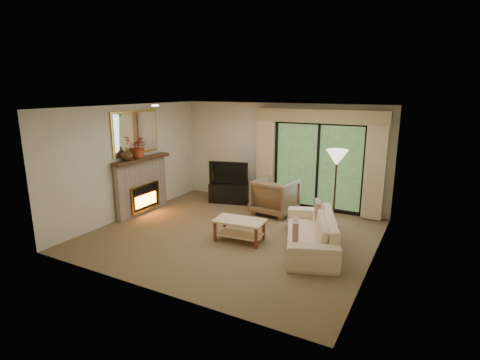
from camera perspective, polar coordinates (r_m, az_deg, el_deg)
The scene contains 22 objects.
floor at distance 7.85m, azimuth -1.05°, elevation -8.29°, with size 5.50×5.50×0.00m, color brown.
ceiling at distance 7.28m, azimuth -1.15°, elevation 11.04°, with size 5.50×5.50×0.00m, color silver.
wall_back at distance 9.67m, azimuth 6.24°, elevation 3.88°, with size 5.00×5.00×0.00m, color beige.
wall_front at distance 5.50m, azimuth -14.08°, elevation -4.07°, with size 5.00×5.00×0.00m, color beige.
wall_left at distance 9.11m, azimuth -16.35°, elevation 2.79°, with size 5.00×5.00×0.00m, color beige.
wall_right at distance 6.59m, azimuth 20.20°, elevation -1.56°, with size 5.00×5.00×0.00m, color beige.
fireplace at distance 9.29m, azimuth -14.71°, elevation -0.78°, with size 0.24×1.70×1.37m, color gray, non-canonical shape.
mirror at distance 9.13m, azimuth -15.59°, elevation 7.00°, with size 0.07×1.45×1.02m, color gold, non-canonical shape.
sliding_door at distance 9.33m, azimuth 11.78°, elevation 2.06°, with size 2.26×0.10×2.16m, color black, non-canonical shape.
curtain_left at distance 9.68m, azimuth 3.94°, elevation 3.33°, with size 0.45×0.18×2.35m, color tan.
curtain_right at distance 8.93m, azimuth 19.91°, elevation 1.65°, with size 0.45×0.18×2.35m, color tan.
cornice at distance 9.09m, azimuth 11.99°, elevation 9.52°, with size 3.20×0.24×0.32m, color tan.
media_console at distance 9.94m, azimuth -1.59°, elevation -1.94°, with size 1.03×0.46×0.52m, color black.
tv at distance 9.80m, azimuth -1.62°, elevation 1.19°, with size 1.04×0.14×0.60m, color black.
armchair at distance 9.02m, azimuth 5.41°, elevation -2.51°, with size 0.91×0.94×0.86m, color brown.
sofa at distance 7.25m, azimuth 10.71°, elevation -7.67°, with size 2.23×0.87×0.65m, color beige.
pillow_near at distance 6.62m, azimuth 8.43°, elevation -7.62°, with size 0.10×0.38×0.38m, color brown.
pillow_far at distance 7.78m, azimuth 11.73°, elevation -4.48°, with size 0.10×0.39×0.39m, color brown.
coffee_table at distance 7.45m, azimuth -0.07°, elevation -7.68°, with size 0.98×0.54×0.44m, color #E2C288, non-canonical shape.
floor_lamp at distance 8.22m, azimuth 14.27°, elevation -1.40°, with size 0.46×0.46×1.71m, color beige, non-canonical shape.
vase at distance 8.81m, azimuth -16.86°, elevation 3.81°, with size 0.27×0.27×0.29m, color #392313.
branches at distance 9.08m, azimuth -15.09°, elevation 4.87°, with size 0.44×0.38×0.49m, color #AC3D23.
Camera 1 is at (3.59, -6.33, 2.94)m, focal length 28.00 mm.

